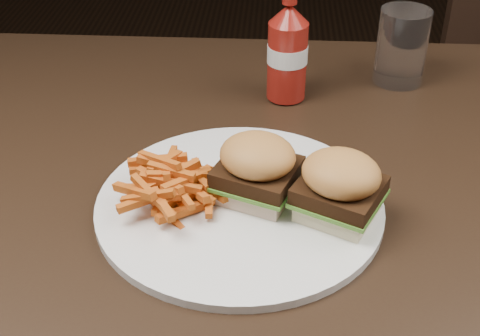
# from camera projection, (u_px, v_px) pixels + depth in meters

# --- Properties ---
(dining_table) EXTENTS (1.20, 0.80, 0.04)m
(dining_table) POSITION_uv_depth(u_px,v_px,m) (297.00, 181.00, 0.86)
(dining_table) COLOR black
(dining_table) RESTS_ON ground
(plate) EXTENTS (0.33, 0.33, 0.01)m
(plate) POSITION_uv_depth(u_px,v_px,m) (240.00, 205.00, 0.77)
(plate) COLOR white
(plate) RESTS_ON dining_table
(sandwich_half_a) EXTENTS (0.10, 0.10, 0.02)m
(sandwich_half_a) POSITION_uv_depth(u_px,v_px,m) (257.00, 189.00, 0.77)
(sandwich_half_a) COLOR beige
(sandwich_half_a) RESTS_ON plate
(sandwich_half_b) EXTENTS (0.10, 0.10, 0.02)m
(sandwich_half_b) POSITION_uv_depth(u_px,v_px,m) (338.00, 207.00, 0.74)
(sandwich_half_b) COLOR beige
(sandwich_half_b) RESTS_ON plate
(fries_pile) EXTENTS (0.12, 0.12, 0.04)m
(fries_pile) POSITION_uv_depth(u_px,v_px,m) (173.00, 184.00, 0.76)
(fries_pile) COLOR #AD2500
(fries_pile) RESTS_ON plate
(ketchup_bottle) EXTENTS (0.07, 0.07, 0.11)m
(ketchup_bottle) POSITION_uv_depth(u_px,v_px,m) (287.00, 61.00, 0.97)
(ketchup_bottle) COLOR maroon
(ketchup_bottle) RESTS_ON dining_table
(tumbler) EXTENTS (0.10, 0.10, 0.12)m
(tumbler) POSITION_uv_depth(u_px,v_px,m) (401.00, 48.00, 1.02)
(tumbler) COLOR white
(tumbler) RESTS_ON dining_table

